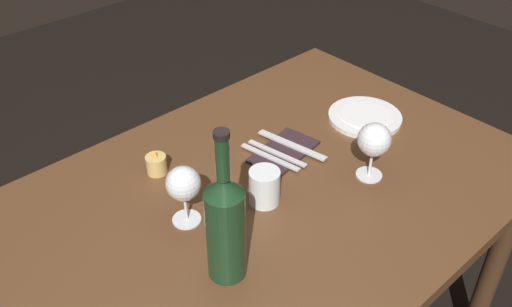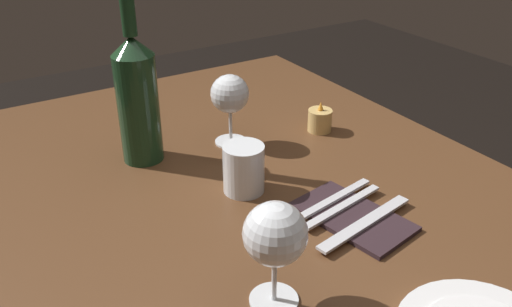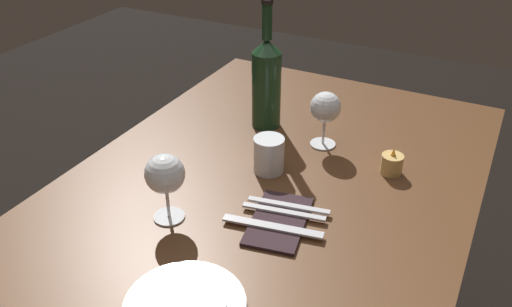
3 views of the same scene
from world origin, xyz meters
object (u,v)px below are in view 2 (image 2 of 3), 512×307
Objects in this scene: wine_glass_right at (230,95)px; water_tumbler at (244,170)px; votive_candle at (320,121)px; folded_napkin at (352,217)px; table_knife at (365,223)px; wine_bottle at (137,96)px; wine_glass_left at (275,236)px; fork_outer at (333,199)px; fork_inner at (343,206)px.

water_tumbler is at bearing -22.30° from wine_glass_right.
folded_napkin is (0.29, -0.16, -0.02)m from votive_candle.
folded_napkin is 0.03m from table_knife.
wine_bottle reaches higher than votive_candle.
wine_glass_left is at bearing -74.29° from table_knife.
wine_bottle is 0.47m from table_knife.
wine_bottle is 0.39m from votive_candle.
wine_glass_right is 0.31m from fork_outer.
fork_outer is (-0.03, 0.00, 0.00)m from fork_inner.
fork_inner is at bearing 180.00° from folded_napkin.
water_tumbler is (-0.26, 0.11, -0.07)m from wine_glass_left.
table_knife is at bearing 0.00° from folded_napkin.
votive_candle is 0.33m from folded_napkin.
votive_candle is (-0.12, 0.26, -0.02)m from water_tumbler.
water_tumbler is at bearing 157.60° from wine_glass_left.
fork_inner is at bearing 0.00° from fork_outer.
folded_napkin is 1.15× the size of fork_outer.
wine_glass_right is 0.70× the size of table_knife.
votive_candle is at bearing 149.54° from fork_inner.
wine_glass_right reaches higher than folded_napkin.
wine_bottle is at bearing -102.37° from votive_candle.
wine_glass_right is at bearing -174.78° from table_knife.
fork_outer is (-0.05, 0.00, 0.01)m from folded_napkin.
folded_napkin is (-0.09, 0.21, -0.10)m from wine_glass_left.
water_tumbler is 0.49× the size of fork_outer.
votive_candle is (0.05, 0.19, -0.08)m from wine_glass_right.
water_tumbler is (0.20, 0.11, -0.09)m from wine_bottle.
wine_glass_left is 0.43× the size of wine_bottle.
fork_inner is at bearing 118.37° from wine_glass_left.
folded_napkin is at bearing 0.00° from fork_inner.
folded_napkin is at bearing 31.97° from water_tumbler.
votive_candle is at bearing 77.63° from wine_bottle.
fork_outer is at bearing -32.97° from votive_candle.
wine_glass_left is at bearing -56.67° from fork_outer.
water_tumbler is at bearing -138.48° from fork_outer.
fork_outer is (0.12, 0.11, -0.03)m from water_tumbler.
fork_inner reaches higher than folded_napkin.
wine_bottle reaches higher than fork_outer.
wine_glass_left reaches higher than table_knife.
wine_bottle reaches higher than folded_napkin.
wine_glass_left is 0.25m from folded_napkin.
votive_candle reaches higher than folded_napkin.
fork_inner is 0.85× the size of table_knife.
fork_inner is (-0.11, 0.21, -0.10)m from wine_glass_left.
water_tumbler reaches higher than fork_inner.
wine_glass_left is 0.73× the size of folded_napkin.
wine_glass_right is at bearing -104.92° from votive_candle.
wine_bottle is (-0.03, -0.18, 0.03)m from wine_glass_right.
votive_candle is 0.37× the size of fork_outer.
votive_candle is at bearing 115.12° from water_tumbler.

